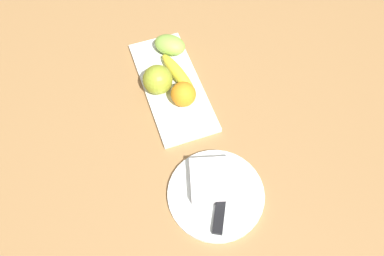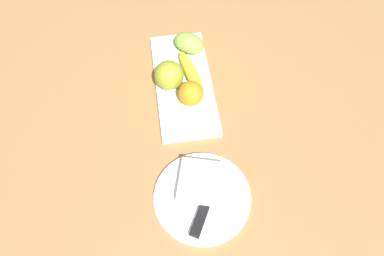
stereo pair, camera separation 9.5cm
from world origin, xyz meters
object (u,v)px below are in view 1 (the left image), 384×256
object	(u,v)px
grape_bunch	(170,45)
apple	(158,80)
orange_near_apple	(183,94)
knife	(220,209)
fruit_tray	(172,86)
dinner_plate	(216,194)
folded_napkin	(212,180)
banana	(178,74)

from	to	relation	value
grape_bunch	apple	bearing A→B (deg)	149.50
orange_near_apple	knife	distance (m)	0.33
fruit_tray	knife	bearing A→B (deg)	179.02
grape_bunch	knife	size ratio (longest dim) A/B	0.57
dinner_plate	folded_napkin	size ratio (longest dim) A/B	2.15
apple	grape_bunch	world-z (taller)	apple
apple	banana	xyz separation A→B (m)	(0.02, -0.07, -0.02)
orange_near_apple	grape_bunch	bearing A→B (deg)	-6.45
grape_bunch	knife	world-z (taller)	grape_bunch
fruit_tray	apple	world-z (taller)	apple
apple	banana	world-z (taller)	apple
banana	grape_bunch	world-z (taller)	grape_bunch
apple	grape_bunch	xyz separation A→B (m)	(0.13, -0.07, -0.01)
orange_near_apple	dinner_plate	size ratio (longest dim) A/B	0.30
folded_napkin	orange_near_apple	bearing A→B (deg)	-2.82
banana	folded_napkin	bearing A→B (deg)	162.38
orange_near_apple	grape_bunch	distance (m)	0.19
apple	orange_near_apple	xyz separation A→B (m)	(-0.07, -0.05, -0.01)
grape_bunch	dinner_plate	distance (m)	0.48
grape_bunch	knife	bearing A→B (deg)	175.46
orange_near_apple	knife	bearing A→B (deg)	176.60
folded_napkin	grape_bunch	bearing A→B (deg)	-4.40
apple	knife	bearing A→B (deg)	-175.06
fruit_tray	orange_near_apple	distance (m)	0.08
banana	folded_napkin	world-z (taller)	banana
dinner_plate	knife	size ratio (longest dim) A/B	1.40
folded_napkin	dinner_plate	bearing A→B (deg)	180.00
dinner_plate	banana	bearing A→B (deg)	-3.86
fruit_tray	grape_bunch	distance (m)	0.13
apple	orange_near_apple	bearing A→B (deg)	-141.29
banana	knife	bearing A→B (deg)	162.16
banana	knife	xyz separation A→B (m)	(-0.41, 0.03, -0.02)
fruit_tray	dinner_plate	xyz separation A→B (m)	(-0.35, 0.00, -0.00)
apple	knife	size ratio (longest dim) A/B	0.49
dinner_plate	folded_napkin	world-z (taller)	folded_napkin
folded_napkin	fruit_tray	bearing A→B (deg)	0.00
fruit_tray	folded_napkin	size ratio (longest dim) A/B	3.43
banana	grape_bunch	bearing A→B (deg)	-18.45
dinner_plate	knife	world-z (taller)	knife
fruit_tray	banana	bearing A→B (deg)	-56.40
fruit_tray	dinner_plate	size ratio (longest dim) A/B	1.60
apple	fruit_tray	bearing A→B (deg)	-84.85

